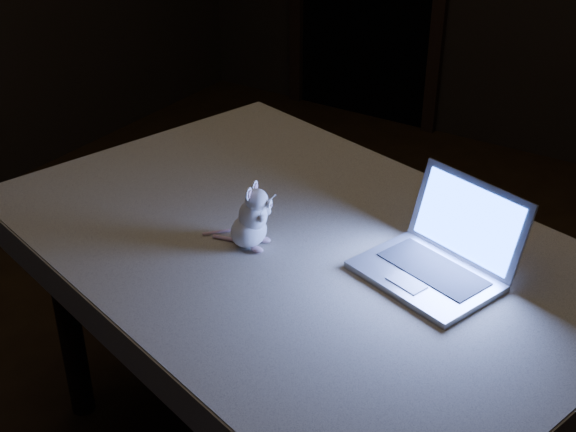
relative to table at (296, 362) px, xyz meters
The scene contains 5 objects.
floor 0.51m from the table, 120.00° to the left, with size 5.00×5.00×0.00m, color black.
table is the anchor object (origin of this frame).
tablecloth 0.39m from the table, ahead, with size 1.68×1.11×0.10m, color beige, non-canonical shape.
laptop 0.66m from the table, ahead, with size 0.33×0.29×0.22m, color #AAAAAF, non-canonical shape.
plush_mouse 0.54m from the table, 130.80° to the right, with size 0.13×0.13×0.18m, color white, non-canonical shape.
Camera 1 is at (1.08, -1.73, 1.93)m, focal length 48.00 mm.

